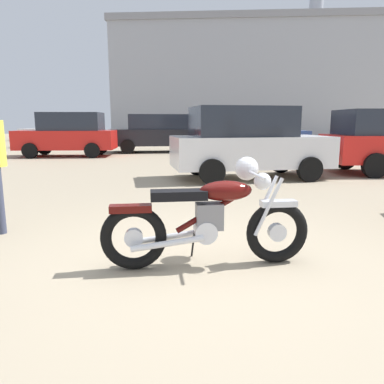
{
  "coord_description": "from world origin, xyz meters",
  "views": [
    {
      "loc": [
        -0.05,
        -3.56,
        1.43
      ],
      "look_at": [
        -0.08,
        0.82,
        0.59
      ],
      "focal_mm": 34.59,
      "sensor_mm": 36.0,
      "label": 1
    }
  ],
  "objects_px": {
    "dark_sedan_left": "(257,135)",
    "silver_sedan_mid": "(68,134)",
    "vintage_motorcycle": "(212,217)",
    "white_estate_far": "(163,132)",
    "red_hatchback_near": "(248,142)",
    "blue_hatchback_right": "(61,132)"
  },
  "relations": [
    {
      "from": "vintage_motorcycle",
      "to": "white_estate_far",
      "type": "xyz_separation_m",
      "value": [
        -1.69,
        14.0,
        0.45
      ]
    },
    {
      "from": "blue_hatchback_right",
      "to": "vintage_motorcycle",
      "type": "bearing_deg",
      "value": -57.87
    },
    {
      "from": "white_estate_far",
      "to": "blue_hatchback_right",
      "type": "height_order",
      "value": "white_estate_far"
    },
    {
      "from": "dark_sedan_left",
      "to": "white_estate_far",
      "type": "distance_m",
      "value": 4.42
    },
    {
      "from": "vintage_motorcycle",
      "to": "silver_sedan_mid",
      "type": "distance_m",
      "value": 12.91
    },
    {
      "from": "vintage_motorcycle",
      "to": "blue_hatchback_right",
      "type": "distance_m",
      "value": 18.76
    },
    {
      "from": "dark_sedan_left",
      "to": "white_estate_far",
      "type": "height_order",
      "value": "white_estate_far"
    },
    {
      "from": "vintage_motorcycle",
      "to": "red_hatchback_near",
      "type": "bearing_deg",
      "value": 71.18
    },
    {
      "from": "dark_sedan_left",
      "to": "silver_sedan_mid",
      "type": "bearing_deg",
      "value": -178.78
    },
    {
      "from": "dark_sedan_left",
      "to": "red_hatchback_near",
      "type": "xyz_separation_m",
      "value": [
        -1.38,
        -6.9,
        0.08
      ]
    },
    {
      "from": "dark_sedan_left",
      "to": "blue_hatchback_right",
      "type": "relative_size",
      "value": 0.99
    },
    {
      "from": "white_estate_far",
      "to": "red_hatchback_near",
      "type": "bearing_deg",
      "value": 101.25
    },
    {
      "from": "dark_sedan_left",
      "to": "red_hatchback_near",
      "type": "distance_m",
      "value": 7.04
    },
    {
      "from": "vintage_motorcycle",
      "to": "dark_sedan_left",
      "type": "xyz_separation_m",
      "value": [
        2.52,
        12.67,
        0.34
      ]
    },
    {
      "from": "silver_sedan_mid",
      "to": "red_hatchback_near",
      "type": "xyz_separation_m",
      "value": [
        6.51,
        -5.96,
        0.0
      ]
    },
    {
      "from": "vintage_motorcycle",
      "to": "dark_sedan_left",
      "type": "bearing_deg",
      "value": 71.14
    },
    {
      "from": "vintage_motorcycle",
      "to": "red_hatchback_near",
      "type": "height_order",
      "value": "red_hatchback_near"
    },
    {
      "from": "white_estate_far",
      "to": "red_hatchback_near",
      "type": "xyz_separation_m",
      "value": [
        2.84,
        -8.23,
        -0.02
      ]
    },
    {
      "from": "red_hatchback_near",
      "to": "white_estate_far",
      "type": "bearing_deg",
      "value": 97.65
    },
    {
      "from": "silver_sedan_mid",
      "to": "dark_sedan_left",
      "type": "height_order",
      "value": "silver_sedan_mid"
    },
    {
      "from": "vintage_motorcycle",
      "to": "dark_sedan_left",
      "type": "height_order",
      "value": "dark_sedan_left"
    },
    {
      "from": "dark_sedan_left",
      "to": "white_estate_far",
      "type": "bearing_deg",
      "value": 156.85
    }
  ]
}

